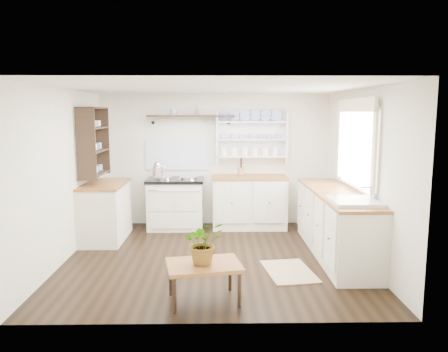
# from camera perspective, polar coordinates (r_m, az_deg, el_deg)

# --- Properties ---
(floor) EXTENTS (4.00, 3.80, 0.01)m
(floor) POSITION_cam_1_polar(r_m,az_deg,el_deg) (6.12, -1.32, -10.59)
(floor) COLOR black
(floor) RESTS_ON ground
(wall_back) EXTENTS (4.00, 0.02, 2.30)m
(wall_back) POSITION_cam_1_polar(r_m,az_deg,el_deg) (7.74, -1.26, 2.13)
(wall_back) COLOR beige
(wall_back) RESTS_ON ground
(wall_right) EXTENTS (0.02, 3.80, 2.30)m
(wall_right) POSITION_cam_1_polar(r_m,az_deg,el_deg) (6.17, 17.56, 0.16)
(wall_right) COLOR beige
(wall_right) RESTS_ON ground
(wall_left) EXTENTS (0.02, 3.80, 2.30)m
(wall_left) POSITION_cam_1_polar(r_m,az_deg,el_deg) (6.20, -20.19, 0.08)
(wall_left) COLOR beige
(wall_left) RESTS_ON ground
(ceiling) EXTENTS (4.00, 3.80, 0.01)m
(ceiling) POSITION_cam_1_polar(r_m,az_deg,el_deg) (5.80, -1.40, 11.45)
(ceiling) COLOR white
(ceiling) RESTS_ON wall_back
(window) EXTENTS (0.08, 1.55, 1.22)m
(window) POSITION_cam_1_polar(r_m,az_deg,el_deg) (6.25, 16.85, 4.12)
(window) COLOR white
(window) RESTS_ON wall_right
(aga_cooker) EXTENTS (0.96, 0.67, 0.89)m
(aga_cooker) POSITION_cam_1_polar(r_m,az_deg,el_deg) (7.55, -6.32, -3.53)
(aga_cooker) COLOR silver
(aga_cooker) RESTS_ON floor
(back_cabinets) EXTENTS (1.27, 0.63, 0.90)m
(back_cabinets) POSITION_cam_1_polar(r_m,az_deg,el_deg) (7.57, 3.30, -3.31)
(back_cabinets) COLOR beige
(back_cabinets) RESTS_ON floor
(right_cabinets) EXTENTS (0.62, 2.43, 0.90)m
(right_cabinets) POSITION_cam_1_polar(r_m,az_deg,el_deg) (6.31, 14.40, -5.93)
(right_cabinets) COLOR beige
(right_cabinets) RESTS_ON floor
(belfast_sink) EXTENTS (0.55, 0.60, 0.45)m
(belfast_sink) POSITION_cam_1_polar(r_m,az_deg,el_deg) (5.53, 16.57, -4.39)
(belfast_sink) COLOR white
(belfast_sink) RESTS_ON right_cabinets
(left_cabinets) EXTENTS (0.62, 1.13, 0.90)m
(left_cabinets) POSITION_cam_1_polar(r_m,az_deg,el_deg) (7.08, -15.22, -4.40)
(left_cabinets) COLOR beige
(left_cabinets) RESTS_ON floor
(plate_rack) EXTENTS (1.20, 0.22, 0.90)m
(plate_rack) POSITION_cam_1_polar(r_m,az_deg,el_deg) (7.69, 3.60, 5.11)
(plate_rack) COLOR white
(plate_rack) RESTS_ON wall_back
(high_shelf) EXTENTS (1.50, 0.29, 0.16)m
(high_shelf) POSITION_cam_1_polar(r_m,az_deg,el_deg) (7.58, -4.33, 7.73)
(high_shelf) COLOR black
(high_shelf) RESTS_ON wall_back
(left_shelving) EXTENTS (0.28, 0.80, 1.05)m
(left_shelving) POSITION_cam_1_polar(r_m,az_deg,el_deg) (6.96, -16.68, 4.40)
(left_shelving) COLOR black
(left_shelving) RESTS_ON wall_left
(kettle) EXTENTS (0.20, 0.20, 0.24)m
(kettle) POSITION_cam_1_polar(r_m,az_deg,el_deg) (7.37, -8.65, 0.94)
(kettle) COLOR silver
(kettle) RESTS_ON aga_cooker
(utensil_crock) EXTENTS (0.11, 0.11, 0.13)m
(utensil_crock) POSITION_cam_1_polar(r_m,az_deg,el_deg) (7.55, 2.18, 0.62)
(utensil_crock) COLOR #A8673D
(utensil_crock) RESTS_ON back_cabinets
(center_table) EXTENTS (0.85, 0.68, 0.41)m
(center_table) POSITION_cam_1_polar(r_m,az_deg,el_deg) (4.68, -2.65, -11.87)
(center_table) COLOR brown
(center_table) RESTS_ON floor
(potted_plant) EXTENTS (0.49, 0.45, 0.45)m
(potted_plant) POSITION_cam_1_polar(r_m,az_deg,el_deg) (4.59, -2.67, -8.68)
(potted_plant) COLOR #3F7233
(potted_plant) RESTS_ON center_table
(floor_rug) EXTENTS (0.67, 0.92, 0.02)m
(floor_rug) POSITION_cam_1_polar(r_m,az_deg,el_deg) (5.66, 8.49, -12.22)
(floor_rug) COLOR #9A7D59
(floor_rug) RESTS_ON floor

